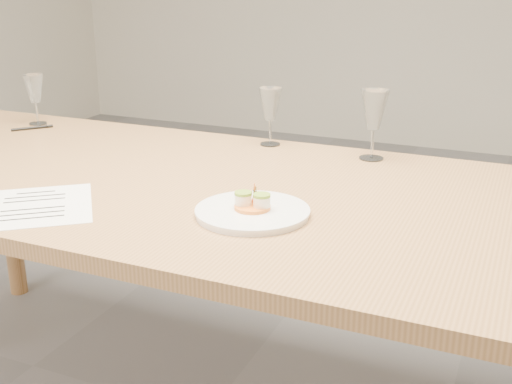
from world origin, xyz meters
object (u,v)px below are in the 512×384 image
at_px(dinner_plate, 253,211).
at_px(wine_glass_1, 270,105).
at_px(ballpoint_pen, 32,128).
at_px(recipe_sheet, 42,206).
at_px(dining_table, 199,205).
at_px(wine_glass_0, 34,90).
at_px(wine_glass_2, 374,111).

height_order(dinner_plate, wine_glass_1, wine_glass_1).
bearing_deg(wine_glass_1, ballpoint_pen, -170.67).
bearing_deg(recipe_sheet, dining_table, 13.28).
bearing_deg(ballpoint_pen, dinner_plate, -75.01).
bearing_deg(dinner_plate, wine_glass_0, 153.96).
distance_m(ballpoint_pen, wine_glass_1, 0.87).
distance_m(dinner_plate, wine_glass_0, 1.23).
height_order(ballpoint_pen, wine_glass_0, wine_glass_0).
height_order(ballpoint_pen, wine_glass_2, wine_glass_2).
height_order(recipe_sheet, wine_glass_2, wine_glass_2).
bearing_deg(ballpoint_pen, wine_glass_1, -42.07).
bearing_deg(wine_glass_2, dining_table, -132.39).
distance_m(wine_glass_0, wine_glass_2, 1.23).
distance_m(dining_table, recipe_sheet, 0.41).
height_order(recipe_sheet, wine_glass_1, wine_glass_1).
bearing_deg(wine_glass_0, wine_glass_1, 4.19).
distance_m(recipe_sheet, ballpoint_pen, 0.84).
bearing_deg(wine_glass_1, dining_table, -93.50).
height_order(ballpoint_pen, wine_glass_1, wine_glass_1).
xyz_separation_m(dining_table, ballpoint_pen, (-0.82, 0.29, 0.07)).
height_order(dining_table, dinner_plate, dinner_plate).
bearing_deg(wine_glass_0, ballpoint_pen, -61.10).
bearing_deg(dinner_plate, wine_glass_1, 109.02).
relative_size(ballpoint_pen, wine_glass_1, 0.64).
relative_size(dinner_plate, wine_glass_1, 1.43).
xyz_separation_m(recipe_sheet, ballpoint_pen, (-0.58, 0.61, 0.00)).
xyz_separation_m(ballpoint_pen, wine_glass_2, (1.19, 0.11, 0.14)).
bearing_deg(wine_glass_0, recipe_sheet, -47.76).
bearing_deg(recipe_sheet, dinner_plate, -21.98).
relative_size(recipe_sheet, wine_glass_2, 1.77).
relative_size(dinner_plate, wine_glass_2, 1.28).
height_order(dining_table, ballpoint_pen, ballpoint_pen).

